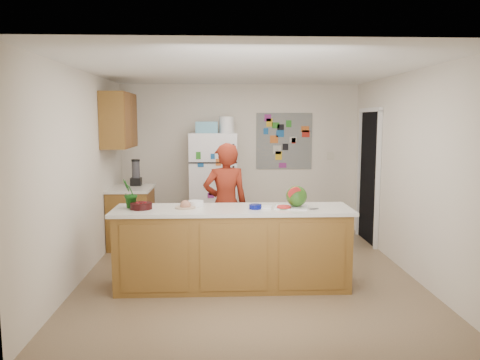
{
  "coord_description": "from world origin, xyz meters",
  "views": [
    {
      "loc": [
        -0.34,
        -5.68,
        1.9
      ],
      "look_at": [
        -0.09,
        0.2,
        1.15
      ],
      "focal_mm": 35.0,
      "sensor_mm": 36.0,
      "label": 1
    }
  ],
  "objects_px": {
    "person": "(226,205)",
    "watermelon": "(296,196)",
    "cherry_bowl": "(141,206)",
    "refrigerator": "(213,185)"
  },
  "relations": [
    {
      "from": "person",
      "to": "cherry_bowl",
      "type": "xyz_separation_m",
      "value": [
        -0.95,
        -0.85,
        0.15
      ]
    },
    {
      "from": "person",
      "to": "watermelon",
      "type": "xyz_separation_m",
      "value": [
        0.79,
        -0.84,
        0.24
      ]
    },
    {
      "from": "refrigerator",
      "to": "person",
      "type": "bearing_deg",
      "value": -83.35
    },
    {
      "from": "watermelon",
      "to": "cherry_bowl",
      "type": "height_order",
      "value": "watermelon"
    },
    {
      "from": "person",
      "to": "watermelon",
      "type": "distance_m",
      "value": 1.18
    },
    {
      "from": "refrigerator",
      "to": "watermelon",
      "type": "distance_m",
      "value": 2.58
    },
    {
      "from": "cherry_bowl",
      "to": "refrigerator",
      "type": "bearing_deg",
      "value": 72.14
    },
    {
      "from": "person",
      "to": "cherry_bowl",
      "type": "height_order",
      "value": "person"
    },
    {
      "from": "watermelon",
      "to": "cherry_bowl",
      "type": "bearing_deg",
      "value": -179.55
    },
    {
      "from": "refrigerator",
      "to": "watermelon",
      "type": "relative_size",
      "value": 7.18
    }
  ]
}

